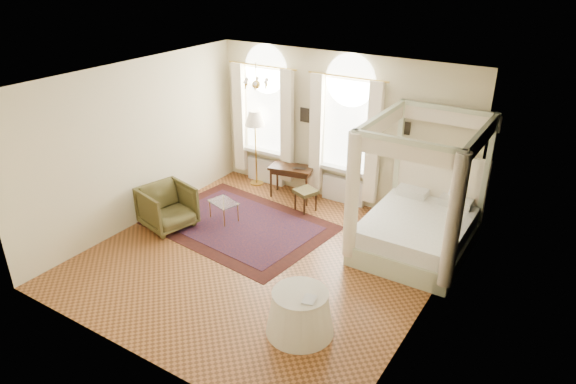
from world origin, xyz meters
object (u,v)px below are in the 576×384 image
Objects in this scene: stool at (306,193)px; coffee_table at (223,204)px; floor_lamp at (255,122)px; armchair at (167,207)px; canopy_bed at (417,224)px; nightstand at (453,221)px; writing_desk at (292,171)px; side_table at (300,312)px.

stool reaches higher than coffee_table.
floor_lamp is at bearing 104.85° from coffee_table.
stool is at bearing -29.38° from armchair.
canopy_bed reaches higher than nightstand.
armchair is (-4.61, -1.75, -0.14)m from canopy_bed.
stool is at bearing -18.79° from floor_lamp.
writing_desk is 2.92m from armchair.
canopy_bed is 3.34m from writing_desk.
floor_lamp is at bearing 167.49° from canopy_bed.
floor_lamp is (-4.33, 0.96, 0.98)m from canopy_bed.
writing_desk is 1.91× the size of stool.
canopy_bed is 4.54m from floor_lamp.
side_table is (1.93, -3.46, -0.07)m from stool.
side_table is at bearing -102.21° from canopy_bed.
armchair is 1.14m from coffee_table.
writing_desk is at bearing 71.35° from coffee_table.
canopy_bed is 2.64× the size of armchair.
armchair reaches higher than side_table.
floor_lamp is (-1.73, 0.59, 1.15)m from stool.
writing_desk is (-3.65, -0.14, 0.29)m from nightstand.
armchair is at bearing -159.18° from canopy_bed.
writing_desk is 0.81m from stool.
floor_lamp is at bearing 132.15° from side_table.
floor_lamp reaches higher than writing_desk.
nightstand is at bearing 2.24° from writing_desk.
side_table is at bearing -47.85° from floor_lamp.
armchair reaches higher than nightstand.
canopy_bed reaches higher than floor_lamp.
canopy_bed is 2.63m from stool.
canopy_bed is at bearing -12.51° from floor_lamp.
side_table reaches higher than stool.
coffee_table is at bearing -29.28° from armchair.
nightstand is at bearing 23.96° from coffee_table.
canopy_bed reaches higher than writing_desk.
side_table is (3.94, -1.33, -0.10)m from armchair.
floor_lamp is 5.59m from side_table.
coffee_table is 0.70× the size of side_table.
stool is (0.64, -0.44, -0.22)m from writing_desk.
writing_desk is 0.58× the size of floor_lamp.
side_table is at bearing -94.70° from armchair.
stool is at bearing -34.78° from writing_desk.
nightstand is at bearing 66.79° from canopy_bed.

